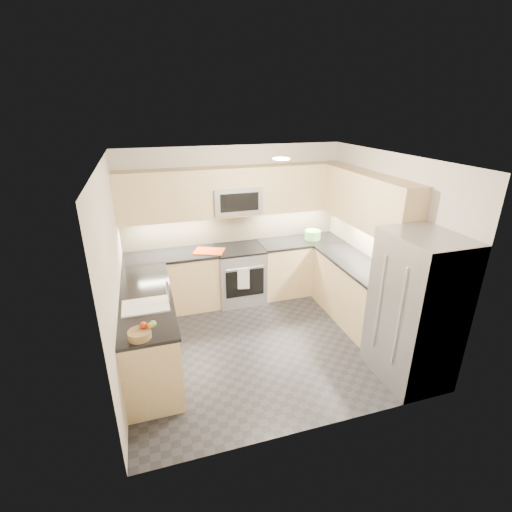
{
  "coord_description": "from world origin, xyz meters",
  "views": [
    {
      "loc": [
        -1.38,
        -4.14,
        3.07
      ],
      "look_at": [
        0.0,
        0.35,
        1.15
      ],
      "focal_mm": 26.0,
      "sensor_mm": 36.0,
      "label": 1
    }
  ],
  "objects_px": {
    "refrigerator": "(415,309)",
    "gas_range": "(240,275)",
    "fruit_basket": "(140,334)",
    "microwave": "(236,199)",
    "utensil_bowl": "(313,235)",
    "cutting_board": "(209,251)"
  },
  "relations": [
    {
      "from": "refrigerator",
      "to": "fruit_basket",
      "type": "bearing_deg",
      "value": 174.63
    },
    {
      "from": "gas_range",
      "to": "microwave",
      "type": "height_order",
      "value": "microwave"
    },
    {
      "from": "gas_range",
      "to": "microwave",
      "type": "relative_size",
      "value": 1.2
    },
    {
      "from": "microwave",
      "to": "refrigerator",
      "type": "height_order",
      "value": "microwave"
    },
    {
      "from": "refrigerator",
      "to": "cutting_board",
      "type": "distance_m",
      "value": 3.08
    },
    {
      "from": "gas_range",
      "to": "cutting_board",
      "type": "relative_size",
      "value": 2.0
    },
    {
      "from": "microwave",
      "to": "fruit_basket",
      "type": "distance_m",
      "value": 2.85
    },
    {
      "from": "fruit_basket",
      "to": "gas_range",
      "type": "bearing_deg",
      "value": 53.72
    },
    {
      "from": "gas_range",
      "to": "fruit_basket",
      "type": "relative_size",
      "value": 4.02
    },
    {
      "from": "refrigerator",
      "to": "gas_range",
      "type": "bearing_deg",
      "value": 120.88
    },
    {
      "from": "refrigerator",
      "to": "microwave",
      "type": "bearing_deg",
      "value": 119.62
    },
    {
      "from": "refrigerator",
      "to": "utensil_bowl",
      "type": "height_order",
      "value": "refrigerator"
    },
    {
      "from": "gas_range",
      "to": "refrigerator",
      "type": "bearing_deg",
      "value": -59.12
    },
    {
      "from": "gas_range",
      "to": "utensil_bowl",
      "type": "height_order",
      "value": "utensil_bowl"
    },
    {
      "from": "refrigerator",
      "to": "cutting_board",
      "type": "height_order",
      "value": "refrigerator"
    },
    {
      "from": "gas_range",
      "to": "fruit_basket",
      "type": "height_order",
      "value": "fruit_basket"
    },
    {
      "from": "gas_range",
      "to": "utensil_bowl",
      "type": "distance_m",
      "value": 1.42
    },
    {
      "from": "utensil_bowl",
      "to": "cutting_board",
      "type": "xyz_separation_m",
      "value": [
        -1.8,
        -0.06,
        -0.07
      ]
    },
    {
      "from": "cutting_board",
      "to": "microwave",
      "type": "bearing_deg",
      "value": 18.67
    },
    {
      "from": "refrigerator",
      "to": "cutting_board",
      "type": "relative_size",
      "value": 3.95
    },
    {
      "from": "refrigerator",
      "to": "fruit_basket",
      "type": "xyz_separation_m",
      "value": [
        -3.02,
        0.28,
        0.08
      ]
    },
    {
      "from": "microwave",
      "to": "utensil_bowl",
      "type": "bearing_deg",
      "value": -4.78
    }
  ]
}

